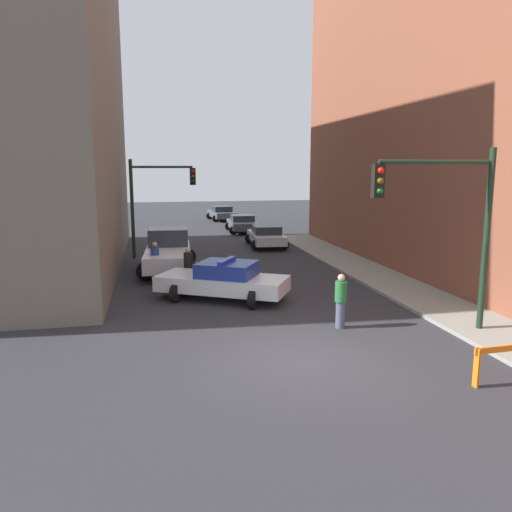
{
  "coord_description": "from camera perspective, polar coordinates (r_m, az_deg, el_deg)",
  "views": [
    {
      "loc": [
        -3.42,
        -11.36,
        4.77
      ],
      "look_at": [
        0.62,
        7.88,
        1.28
      ],
      "focal_mm": 35.0,
      "sensor_mm": 36.0,
      "label": 1
    }
  ],
  "objects": [
    {
      "name": "pedestrian_corner",
      "position": [
        21.68,
        -11.45,
        -0.51
      ],
      "size": [
        0.5,
        0.5,
        1.66
      ],
      "rotation": [
        0.0,
        0.0,
        2.54
      ],
      "color": "#382D23",
      "rests_on": "ground_plane"
    },
    {
      "name": "traffic_light_far",
      "position": [
        27.0,
        -11.68,
        6.96
      ],
      "size": [
        3.44,
        0.35,
        5.2
      ],
      "color": "black",
      "rests_on": "ground_plane"
    },
    {
      "name": "pedestrian_sidewalk",
      "position": [
        15.17,
        9.66,
        -5.0
      ],
      "size": [
        0.5,
        0.5,
        1.66
      ],
      "rotation": [
        0.0,
        0.0,
        5.72
      ],
      "color": "#474C66",
      "rests_on": "ground_plane"
    },
    {
      "name": "police_car",
      "position": [
        18.21,
        -3.75,
        -2.78
      ],
      "size": [
        5.0,
        3.92,
        1.52
      ],
      "rotation": [
        0.0,
        0.0,
        1.06
      ],
      "color": "white",
      "rests_on": "ground_plane"
    },
    {
      "name": "pedestrian_crossing",
      "position": [
        20.06,
        -7.73,
        -1.25
      ],
      "size": [
        0.37,
        0.37,
        1.66
      ],
      "rotation": [
        0.0,
        0.0,
        4.68
      ],
      "color": "black",
      "rests_on": "ground_plane"
    },
    {
      "name": "parked_car_mid",
      "position": [
        37.24,
        -1.6,
        3.76
      ],
      "size": [
        2.37,
        4.36,
        1.31
      ],
      "rotation": [
        0.0,
        0.0,
        -0.03
      ],
      "color": "#474C51",
      "rests_on": "ground_plane"
    },
    {
      "name": "traffic_light_near",
      "position": [
        14.9,
        21.43,
        4.61
      ],
      "size": [
        3.64,
        0.35,
        5.2
      ],
      "color": "black",
      "rests_on": "sidewalk_right"
    },
    {
      "name": "parked_car_far",
      "position": [
        45.79,
        -3.96,
        4.93
      ],
      "size": [
        2.52,
        4.44,
        1.31
      ],
      "rotation": [
        0.0,
        0.0,
        0.09
      ],
      "color": "#474C51",
      "rests_on": "ground_plane"
    },
    {
      "name": "parked_car_near",
      "position": [
        30.37,
        1.18,
        2.33
      ],
      "size": [
        2.45,
        4.4,
        1.31
      ],
      "rotation": [
        0.0,
        0.0,
        -0.06
      ],
      "color": "silver",
      "rests_on": "ground_plane"
    },
    {
      "name": "white_truck",
      "position": [
        23.6,
        -10.0,
        0.5
      ],
      "size": [
        2.85,
        5.51,
        1.9
      ],
      "rotation": [
        0.0,
        0.0,
        -0.06
      ],
      "color": "silver",
      "rests_on": "ground_plane"
    },
    {
      "name": "barrier_mid",
      "position": [
        12.56,
        26.57,
        -10.34
      ],
      "size": [
        1.6,
        0.23,
        0.9
      ],
      "rotation": [
        0.0,
        0.0,
        0.05
      ],
      "color": "orange",
      "rests_on": "ground_plane"
    },
    {
      "name": "ground_plane",
      "position": [
        12.78,
        4.65,
        -11.87
      ],
      "size": [
        120.0,
        120.0,
        0.0
      ],
      "primitive_type": "plane",
      "color": "#2D2D33"
    }
  ]
}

